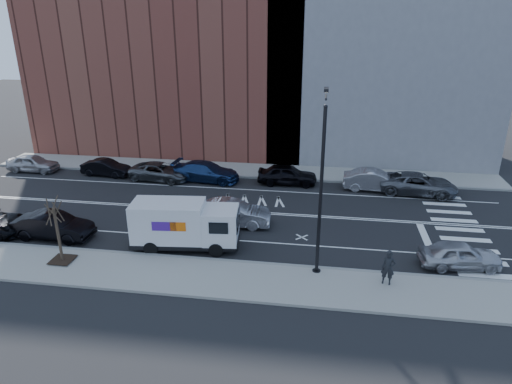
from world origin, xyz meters
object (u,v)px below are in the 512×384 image
(fedex_van, at_px, (184,224))
(far_parked_b, at_px, (106,168))
(driving_sedan, at_px, (232,213))
(far_parked_a, at_px, (33,163))
(pedestrian, at_px, (388,268))
(near_parked_front, at_px, (460,255))

(fedex_van, xyz_separation_m, far_parked_b, (-10.43, 11.50, -0.81))
(fedex_van, height_order, driving_sedan, fedex_van)
(far_parked_a, height_order, pedestrian, pedestrian)
(fedex_van, xyz_separation_m, near_parked_front, (15.46, 0.02, -0.77))
(fedex_van, height_order, far_parked_b, fedex_van)
(far_parked_a, distance_m, pedestrian, 31.85)
(far_parked_a, relative_size, driving_sedan, 0.88)
(far_parked_a, height_order, far_parked_b, far_parked_a)
(pedestrian, bearing_deg, driving_sedan, 158.96)
(fedex_van, distance_m, far_parked_a, 20.78)
(far_parked_a, relative_size, near_parked_front, 1.02)
(driving_sedan, bearing_deg, far_parked_b, 53.82)
(driving_sedan, bearing_deg, pedestrian, -126.09)
(pedestrian, bearing_deg, far_parked_b, 158.90)
(fedex_van, relative_size, pedestrian, 3.51)
(pedestrian, bearing_deg, fedex_van, 179.25)
(far_parked_b, relative_size, pedestrian, 2.27)
(far_parked_b, relative_size, near_parked_front, 0.97)
(far_parked_b, height_order, pedestrian, pedestrian)
(near_parked_front, height_order, pedestrian, pedestrian)
(driving_sedan, bearing_deg, fedex_van, 144.80)
(driving_sedan, bearing_deg, far_parked_a, 63.79)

